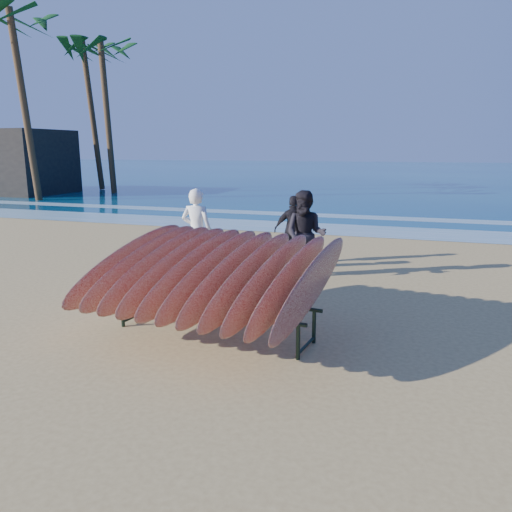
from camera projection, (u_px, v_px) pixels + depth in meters
The scene contains 11 objects.
ground at pixel (241, 323), 8.08m from camera, with size 120.00×120.00×0.00m, color tan.
ocean at pixel (398, 172), 59.16m from camera, with size 160.00×160.00×0.00m, color navy.
foam_near at pixel (338, 229), 17.36m from camera, with size 160.00×160.00×0.00m, color white.
foam_far at pixel (351, 217), 20.61m from camera, with size 160.00×160.00×0.00m, color white.
surfboard_rack at pixel (213, 273), 7.39m from camera, with size 3.54×3.44×1.62m.
person_white at pixel (197, 231), 11.13m from camera, with size 0.70×0.46×1.92m, color white.
person_dark_a at pixel (306, 235), 10.70m from camera, with size 0.93×0.72×1.90m, color black.
person_dark_b at pixel (294, 230), 12.16m from camera, with size 0.97×0.40×1.66m, color black.
palm_left at pixel (17, 25), 24.89m from camera, with size 5.20×5.20×9.73m.
palm_mid at pixel (103, 53), 29.47m from camera, with size 5.20×5.20×9.21m.
palm_right at pixel (88, 51), 31.86m from camera, with size 5.20×5.20×9.73m.
Camera 1 is at (2.62, -7.21, 2.77)m, focal length 35.00 mm.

